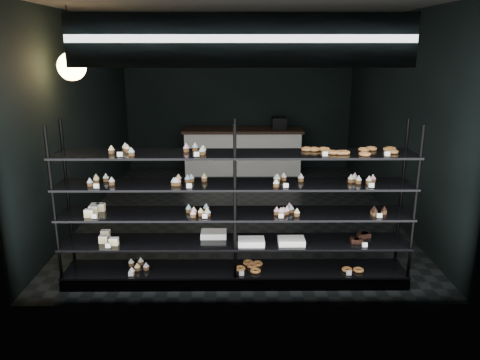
{
  "coord_description": "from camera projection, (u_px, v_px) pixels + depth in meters",
  "views": [
    {
      "loc": [
        -0.05,
        -7.48,
        2.69
      ],
      "look_at": [
        -0.01,
        -1.9,
        1.1
      ],
      "focal_mm": 35.0,
      "sensor_mm": 36.0,
      "label": 1
    }
  ],
  "objects": [
    {
      "name": "display_shelf",
      "position": [
        234.0,
        232.0,
        5.41
      ],
      "size": [
        4.0,
        0.5,
        1.91
      ],
      "color": "black",
      "rests_on": "room"
    },
    {
      "name": "signage",
      "position": [
        241.0,
        40.0,
        4.36
      ],
      "size": [
        3.3,
        0.05,
        0.5
      ],
      "color": "#0C0D3C",
      "rests_on": "room"
    },
    {
      "name": "room",
      "position": [
        239.0,
        117.0,
        7.49
      ],
      "size": [
        5.01,
        6.01,
        3.2
      ],
      "color": "black",
      "rests_on": "ground"
    },
    {
      "name": "service_counter",
      "position": [
        243.0,
        151.0,
        10.2
      ],
      "size": [
        2.58,
        0.65,
        1.23
      ],
      "color": "silver",
      "rests_on": "room"
    },
    {
      "name": "pendant_lamp",
      "position": [
        72.0,
        66.0,
        5.9
      ],
      "size": [
        0.35,
        0.35,
        0.91
      ],
      "color": "black",
      "rests_on": "room"
    }
  ]
}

